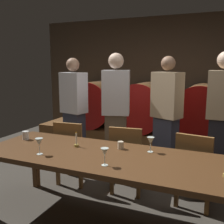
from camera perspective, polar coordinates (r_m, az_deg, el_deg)
ground_plane at (r=3.03m, az=3.89°, el=-22.31°), size 7.46×7.46×0.00m
back_wall at (r=5.29m, az=14.21°, el=5.88°), size 5.74×0.24×2.52m
barrel_shelf at (r=4.94m, az=12.65°, el=-6.65°), size 5.16×0.90×0.43m
wine_barrel_far_left at (r=5.26m, az=-3.09°, el=1.87°), size 0.88×0.95×0.88m
wine_barrel_center_left at (r=4.91m, az=6.96°, el=1.22°), size 0.88×0.95×0.88m
wine_barrel_center_right at (r=4.74m, az=18.62°, el=0.42°), size 0.88×0.95×0.88m
dining_table at (r=2.69m, az=-1.44°, el=-10.40°), size 2.58×0.93×0.74m
chair_left at (r=3.68m, az=-8.60°, el=-7.96°), size 0.43×0.43×0.88m
chair_center at (r=3.39m, az=3.24°, el=-9.46°), size 0.44×0.44×0.88m
chair_right at (r=3.20m, az=17.38°, el=-11.11°), size 0.45×0.45×0.88m
guest_far_left at (r=4.18m, az=-8.14°, el=-0.17°), size 0.42×0.32×1.72m
guest_center_left at (r=3.83m, az=0.84°, el=-0.43°), size 0.43×0.34×1.78m
guest_center_right at (r=3.72m, az=11.55°, el=-1.46°), size 0.44×0.37×1.74m
guest_far_right at (r=3.67m, az=22.46°, el=-1.65°), size 0.38×0.24×1.79m
candle_left at (r=2.93m, az=-7.64°, el=-6.51°), size 0.05×0.05×0.18m
wine_glass_left at (r=2.74m, az=-15.34°, el=-6.33°), size 0.08×0.08×0.16m
wine_glass_center at (r=2.36m, az=-1.58°, el=-8.66°), size 0.07×0.07×0.16m
wine_glass_right at (r=2.74m, az=8.27°, el=-6.18°), size 0.08×0.08×0.16m
cup_left at (r=3.34m, az=-18.03°, el=-4.79°), size 0.07×0.07×0.10m
cup_right at (r=2.83m, az=1.86°, el=-7.12°), size 0.06×0.06×0.08m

